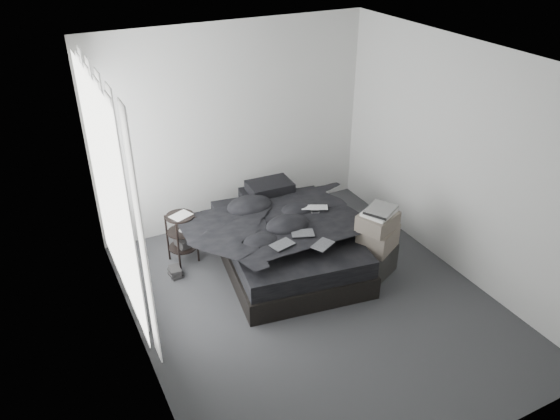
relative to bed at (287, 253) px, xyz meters
name	(u,v)px	position (x,y,z in m)	size (l,w,h in m)	color
floor	(313,303)	(-0.10, -0.80, -0.13)	(3.60, 4.20, 0.01)	#343537
ceiling	(323,62)	(-0.10, -0.80, 2.47)	(3.60, 4.20, 0.01)	white
wall_back	(234,127)	(-0.10, 1.30, 1.17)	(3.60, 0.01, 2.60)	silver
wall_front	(477,331)	(-0.10, -2.90, 1.17)	(3.60, 0.01, 2.60)	silver
wall_left	(131,243)	(-1.90, -0.80, 1.17)	(0.01, 4.20, 2.60)	silver
wall_right	(460,162)	(1.70, -0.80, 1.17)	(0.01, 4.20, 2.60)	silver
window_left	(110,192)	(-1.88, 0.10, 1.22)	(0.02, 2.00, 2.30)	white
curtain_left	(116,198)	(-1.83, 0.10, 1.15)	(0.06, 2.12, 2.48)	white
bed	(287,253)	(0.00, 0.00, 0.00)	(1.46, 1.93, 0.26)	black
mattress	(287,237)	(0.00, 0.00, 0.23)	(1.41, 1.88, 0.21)	black
duvet	(289,223)	(-0.01, -0.05, 0.45)	(1.43, 1.65, 0.23)	black
pillow_lower	(264,196)	(0.06, 0.75, 0.40)	(0.58, 0.39, 0.13)	black
pillow_upper	(270,187)	(0.13, 0.72, 0.53)	(0.54, 0.38, 0.12)	black
laptop	(315,205)	(0.36, -0.01, 0.58)	(0.31, 0.20, 0.02)	silver
comic_a	(282,239)	(-0.31, -0.48, 0.57)	(0.24, 0.16, 0.01)	black
comic_b	(303,227)	(-0.01, -0.38, 0.57)	(0.24, 0.16, 0.01)	black
comic_c	(323,238)	(0.07, -0.67, 0.58)	(0.24, 0.16, 0.01)	black
side_stand	(182,239)	(-1.09, 0.61, 0.17)	(0.33, 0.33, 0.61)	black
papers	(181,216)	(-1.07, 0.60, 0.49)	(0.24, 0.17, 0.01)	white
floor_books	(175,272)	(-1.28, 0.34, -0.07)	(0.12, 0.18, 0.12)	black
box_lower	(374,260)	(0.81, -0.63, 0.04)	(0.47, 0.37, 0.35)	black
box_mid	(378,238)	(0.82, -0.64, 0.35)	(0.44, 0.35, 0.26)	#685D52
box_upper	(378,221)	(0.80, -0.64, 0.57)	(0.42, 0.34, 0.18)	#685D52
art_book_white	(379,212)	(0.81, -0.63, 0.68)	(0.36, 0.28, 0.04)	silver
art_book_snake	(381,210)	(0.82, -0.64, 0.71)	(0.35, 0.27, 0.03)	silver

